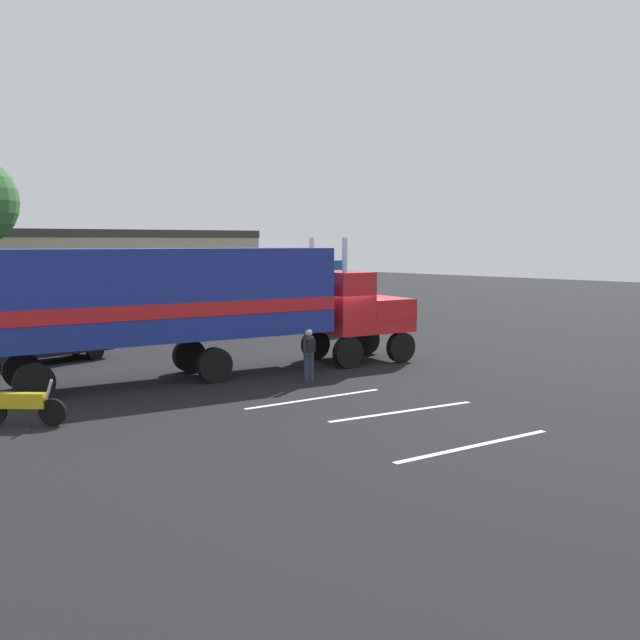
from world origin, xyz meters
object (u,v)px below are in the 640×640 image
semi_truck (204,299)px  parked_car (47,340)px  motorcycle (23,406)px  parked_bus (236,288)px  person_bystander (309,353)px

semi_truck → parked_car: bearing=111.1°
motorcycle → parked_car: bearing=63.4°
motorcycle → semi_truck: bearing=17.1°
semi_truck → parked_car: 7.01m
parked_bus → motorcycle: 18.98m
motorcycle → person_bystander: bearing=-5.4°
parked_car → person_bystander: bearing=-64.5°
person_bystander → motorcycle: size_ratio=1.01×
parked_car → motorcycle: 9.40m
person_bystander → semi_truck: bearing=124.1°
semi_truck → parked_bus: size_ratio=1.27×
parked_bus → parked_car: size_ratio=2.53×
parked_car → motorcycle: size_ratio=2.77×
semi_truck → parked_bus: semi_truck is taller
person_bystander → parked_bus: size_ratio=0.14×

